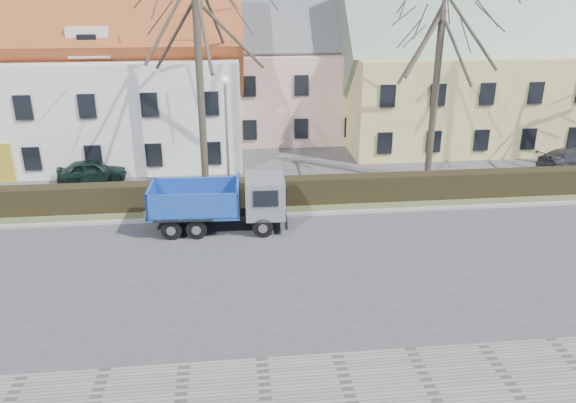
{
  "coord_description": "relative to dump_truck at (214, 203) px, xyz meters",
  "views": [
    {
      "loc": [
        -0.69,
        -19.52,
        10.31
      ],
      "look_at": [
        1.68,
        2.4,
        1.6
      ],
      "focal_mm": 35.0,
      "sensor_mm": 36.0,
      "label": 1
    }
  ],
  "objects": [
    {
      "name": "dump_truck",
      "position": [
        0.0,
        0.0,
        0.0
      ],
      "size": [
        6.28,
        2.56,
        2.47
      ],
      "primitive_type": null,
      "rotation": [
        0.0,
        0.0,
        -0.04
      ],
      "color": "#163C97",
      "rests_on": "ground"
    },
    {
      "name": "building_pink",
      "position": [
        5.48,
        16.54,
        2.76
      ],
      "size": [
        10.8,
        8.8,
        8.0
      ],
      "primitive_type": null,
      "color": "beige",
      "rests_on": "ground"
    },
    {
      "name": "tree_2",
      "position": [
        11.48,
        5.04,
        4.26
      ],
      "size": [
        8.0,
        8.0,
        11.0
      ],
      "primitive_type": null,
      "color": "#3B3328",
      "rests_on": "ground"
    },
    {
      "name": "curb_far",
      "position": [
        1.48,
        1.14,
        -1.18
      ],
      "size": [
        80.0,
        0.3,
        0.12
      ],
      "primitive_type": "cube",
      "color": "gray",
      "rests_on": "ground"
    },
    {
      "name": "cart_frame",
      "position": [
        -3.19,
        1.16,
        -0.94
      ],
      "size": [
        0.72,
        0.54,
        0.59
      ],
      "primitive_type": null,
      "rotation": [
        0.0,
        0.0,
        -0.29
      ],
      "color": "silver",
      "rests_on": "ground"
    },
    {
      "name": "ground",
      "position": [
        1.48,
        -3.46,
        -1.24
      ],
      "size": [
        120.0,
        120.0,
        0.0
      ],
      "primitive_type": "plane",
      "color": "#404043"
    },
    {
      "name": "parked_car_b",
      "position": [
        20.52,
        6.31,
        -0.62
      ],
      "size": [
        4.58,
        2.96,
        1.23
      ],
      "primitive_type": "imported",
      "rotation": [
        0.0,
        0.0,
        1.89
      ],
      "color": "#2F2E35",
      "rests_on": "ground"
    },
    {
      "name": "building_yellow",
      "position": [
        17.48,
        13.54,
        3.01
      ],
      "size": [
        18.8,
        10.8,
        8.5
      ],
      "primitive_type": null,
      "color": "#DBCB78",
      "rests_on": "ground"
    },
    {
      "name": "tree_1",
      "position": [
        -0.52,
        5.04,
        5.09
      ],
      "size": [
        9.2,
        9.2,
        12.65
      ],
      "primitive_type": null,
      "color": "#3B3328",
      "rests_on": "ground"
    },
    {
      "name": "streetlight",
      "position": [
        0.7,
        3.54,
        1.89
      ],
      "size": [
        0.49,
        0.49,
        6.25
      ],
      "primitive_type": null,
      "color": "#96999B",
      "rests_on": "ground"
    },
    {
      "name": "building_white",
      "position": [
        -11.52,
        12.54,
        3.51
      ],
      "size": [
        26.8,
        10.8,
        9.5
      ],
      "primitive_type": null,
      "color": "silver",
      "rests_on": "ground"
    },
    {
      "name": "grass_strip",
      "position": [
        1.48,
        2.74,
        -1.19
      ],
      "size": [
        80.0,
        3.0,
        0.1
      ],
      "primitive_type": "cube",
      "color": "#4D5831",
      "rests_on": "ground"
    },
    {
      "name": "parked_car_a",
      "position": [
        -6.75,
        7.11,
        -0.62
      ],
      "size": [
        3.84,
        2.15,
        1.24
      ],
      "primitive_type": "imported",
      "rotation": [
        0.0,
        0.0,
        1.77
      ],
      "color": "black",
      "rests_on": "ground"
    },
    {
      "name": "hedge",
      "position": [
        1.48,
        2.54,
        -0.59
      ],
      "size": [
        60.0,
        0.9,
        1.3
      ],
      "primitive_type": "cube",
      "color": "black",
      "rests_on": "ground"
    }
  ]
}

